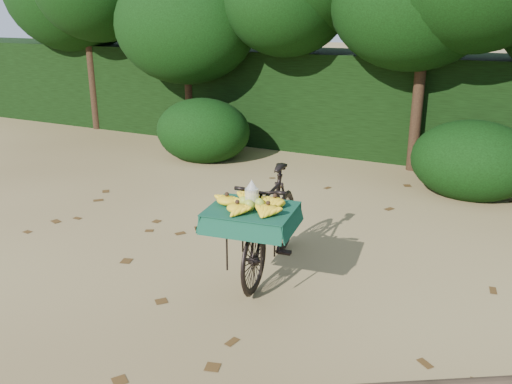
% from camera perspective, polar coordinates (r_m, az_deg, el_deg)
% --- Properties ---
extents(ground, '(80.00, 80.00, 0.00)m').
position_cam_1_polar(ground, '(4.96, -1.96, -12.20)').
color(ground, tan).
rests_on(ground, ground).
extents(vendor_bicycle, '(0.85, 1.85, 1.06)m').
position_cam_1_polar(vendor_bicycle, '(5.41, 1.54, -3.09)').
color(vendor_bicycle, black).
rests_on(vendor_bicycle, ground).
extents(hedge_backdrop, '(26.00, 1.80, 1.80)m').
position_cam_1_polar(hedge_backdrop, '(10.38, 14.90, 8.93)').
color(hedge_backdrop, black).
rests_on(hedge_backdrop, ground).
extents(tree_row, '(14.50, 2.00, 4.00)m').
position_cam_1_polar(tree_row, '(9.64, 10.51, 15.13)').
color(tree_row, black).
rests_on(tree_row, ground).
extents(bush_clumps, '(8.80, 1.70, 0.90)m').
position_cam_1_polar(bush_clumps, '(8.45, 15.08, 3.66)').
color(bush_clumps, black).
rests_on(bush_clumps, ground).
extents(leaf_litter, '(7.00, 7.30, 0.01)m').
position_cam_1_polar(leaf_litter, '(5.47, 1.31, -9.03)').
color(leaf_litter, '#492F13').
rests_on(leaf_litter, ground).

